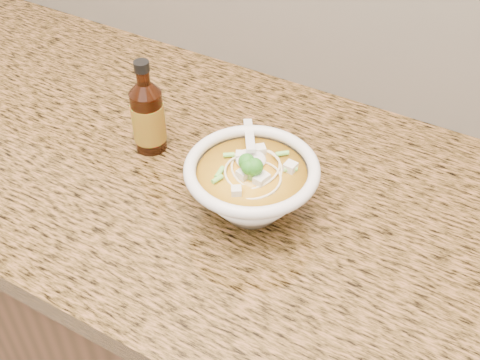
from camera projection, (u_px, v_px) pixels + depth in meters
The scene contains 4 objects.
cabinet at pixel (230, 336), 1.31m from camera, with size 4.00×0.65×0.86m, color #382310.
counter_slab at pixel (227, 183), 1.01m from camera, with size 4.00×0.68×0.04m, color brown.
soup_bowl at pixel (252, 187), 0.90m from camera, with size 0.20×0.21×0.11m.
hot_sauce_bottle at pixel (148, 117), 1.00m from camera, with size 0.06×0.06×0.17m.
Camera 1 is at (0.39, 1.04, 1.56)m, focal length 45.00 mm.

